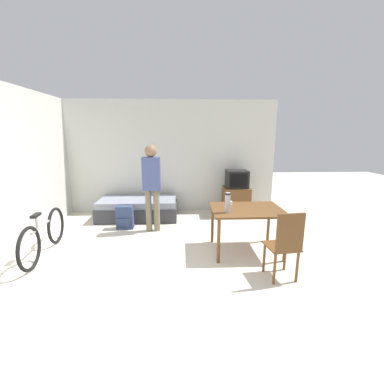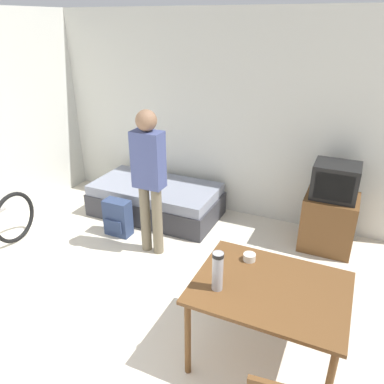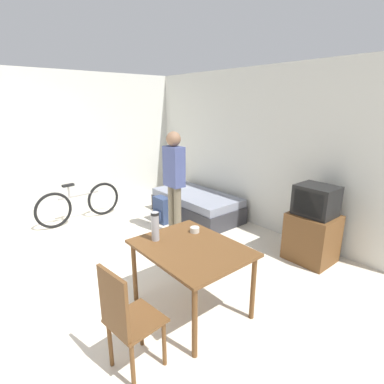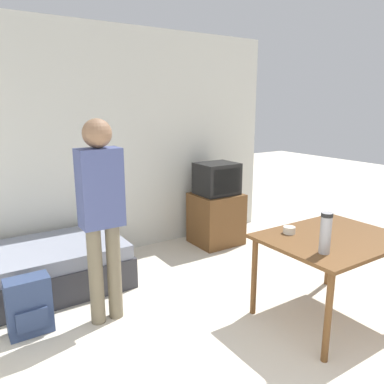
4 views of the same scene
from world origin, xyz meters
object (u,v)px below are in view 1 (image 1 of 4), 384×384
object	(u,v)px
dining_table	(247,214)
mate_bowl	(229,203)
tv	(236,195)
backpack	(125,217)
daybed	(138,208)
person_standing	(152,182)
bicycle	(44,235)
wooden_chair	(285,243)
thermos_flask	(228,202)

from	to	relation	value
dining_table	mate_bowl	bearing A→B (deg)	133.69
tv	mate_bowl	world-z (taller)	tv
mate_bowl	backpack	world-z (taller)	mate_bowl
daybed	person_standing	size ratio (longest dim) A/B	1.04
tv	bicycle	world-z (taller)	tv
bicycle	wooden_chair	bearing A→B (deg)	-14.37
dining_table	backpack	xyz separation A→B (m)	(-2.22, 1.14, -0.41)
dining_table	backpack	bearing A→B (deg)	152.77
person_standing	thermos_flask	size ratio (longest dim) A/B	5.48
dining_table	bicycle	world-z (taller)	bicycle
bicycle	backpack	size ratio (longest dim) A/B	3.33
dining_table	person_standing	distance (m)	1.94
bicycle	person_standing	distance (m)	2.02
daybed	bicycle	xyz separation A→B (m)	(-1.20, -1.82, 0.11)
thermos_flask	mate_bowl	size ratio (longest dim) A/B	3.03
bicycle	mate_bowl	size ratio (longest dim) A/B	15.50
wooden_chair	person_standing	size ratio (longest dim) A/B	0.56
wooden_chair	backpack	world-z (taller)	wooden_chair
wooden_chair	person_standing	bearing A→B (deg)	135.26
backpack	wooden_chair	bearing A→B (deg)	-39.17
daybed	thermos_flask	size ratio (longest dim) A/B	5.71
person_standing	dining_table	bearing A→B (deg)	-31.47
bicycle	mate_bowl	bearing A→B (deg)	4.64
daybed	mate_bowl	world-z (taller)	mate_bowl
tv	mate_bowl	xyz separation A→B (m)	(-0.50, -1.70, 0.27)
wooden_chair	bicycle	distance (m)	3.66
bicycle	thermos_flask	distance (m)	2.96
wooden_chair	thermos_flask	size ratio (longest dim) A/B	3.09
dining_table	wooden_chair	size ratio (longest dim) A/B	1.18
wooden_chair	mate_bowl	xyz separation A→B (m)	(-0.53, 1.15, 0.23)
wooden_chair	backpack	size ratio (longest dim) A/B	2.01
wooden_chair	thermos_flask	xyz separation A→B (m)	(-0.64, 0.70, 0.37)
daybed	dining_table	size ratio (longest dim) A/B	1.57
daybed	wooden_chair	world-z (taller)	wooden_chair
wooden_chair	person_standing	world-z (taller)	person_standing
bicycle	backpack	xyz separation A→B (m)	(1.04, 1.13, -0.10)
daybed	dining_table	xyz separation A→B (m)	(2.05, -1.83, 0.42)
wooden_chair	thermos_flask	bearing A→B (deg)	132.19
tv	backpack	size ratio (longest dim) A/B	2.26
dining_table	thermos_flask	distance (m)	0.48
dining_table	thermos_flask	world-z (taller)	thermos_flask
mate_bowl	bicycle	bearing A→B (deg)	-175.36
daybed	backpack	world-z (taller)	backpack
person_standing	backpack	xyz separation A→B (m)	(-0.59, 0.15, -0.76)
thermos_flask	backpack	bearing A→B (deg)	144.40
thermos_flask	backpack	xyz separation A→B (m)	(-1.86, 1.33, -0.67)
person_standing	bicycle	bearing A→B (deg)	-148.80
daybed	mate_bowl	bearing A→B (deg)	-41.09
wooden_chair	backpack	xyz separation A→B (m)	(-2.50, 2.04, -0.30)
person_standing	mate_bowl	bearing A→B (deg)	-28.18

